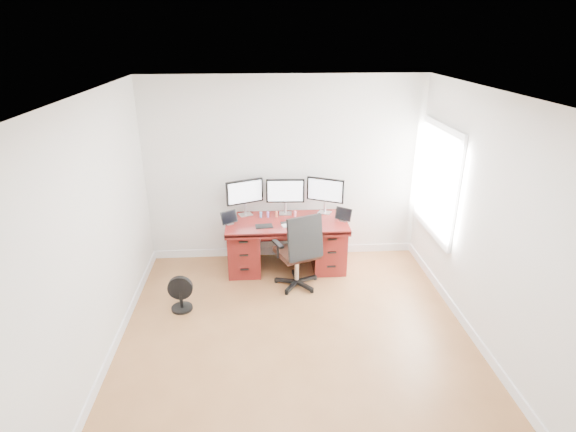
{
  "coord_description": "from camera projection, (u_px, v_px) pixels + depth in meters",
  "views": [
    {
      "loc": [
        -0.38,
        -3.99,
        3.24
      ],
      "look_at": [
        0.0,
        1.5,
        0.95
      ],
      "focal_mm": 28.0,
      "sensor_mm": 36.0,
      "label": 1
    }
  ],
  "objects": [
    {
      "name": "tablet_right",
      "position": [
        344.0,
        215.0,
        6.29
      ],
      "size": [
        0.23,
        0.19,
        0.19
      ],
      "rotation": [
        0.0,
        0.0,
        -0.63
      ],
      "color": "silver",
      "rests_on": "desk"
    },
    {
      "name": "right_wall",
      "position": [
        489.0,
        226.0,
        4.65
      ],
      "size": [
        0.1,
        4.5,
        2.7
      ],
      "color": "white",
      "rests_on": "ground"
    },
    {
      "name": "back_wall",
      "position": [
        284.0,
        171.0,
        6.5
      ],
      "size": [
        4.0,
        0.1,
        2.7
      ],
      "primitive_type": "cube",
      "color": "white",
      "rests_on": "ground"
    },
    {
      "name": "figurine_blue",
      "position": [
        261.0,
        214.0,
        6.41
      ],
      "size": [
        0.04,
        0.04,
        0.09
      ],
      "color": "#6B9FE7",
      "rests_on": "desk"
    },
    {
      "name": "monitor_right",
      "position": [
        325.0,
        191.0,
        6.47
      ],
      "size": [
        0.51,
        0.27,
        0.53
      ],
      "rotation": [
        0.0,
        0.0,
        -0.45
      ],
      "color": "silver",
      "rests_on": "desk"
    },
    {
      "name": "ground",
      "position": [
        297.0,
        347.0,
        4.95
      ],
      "size": [
        4.5,
        4.5,
        0.0
      ],
      "primitive_type": "plane",
      "color": "#916037",
      "rests_on": "ground"
    },
    {
      "name": "tablet_left",
      "position": [
        229.0,
        218.0,
        6.19
      ],
      "size": [
        0.24,
        0.19,
        0.19
      ],
      "rotation": [
        0.0,
        0.0,
        0.58
      ],
      "color": "silver",
      "rests_on": "desk"
    },
    {
      "name": "floor_fan",
      "position": [
        181.0,
        294.0,
        5.54
      ],
      "size": [
        0.31,
        0.26,
        0.45
      ],
      "rotation": [
        0.0,
        0.0,
        0.01
      ],
      "color": "black",
      "rests_on": "ground"
    },
    {
      "name": "keyboard",
      "position": [
        291.0,
        225.0,
        6.17
      ],
      "size": [
        0.28,
        0.17,
        0.01
      ],
      "primitive_type": "cube",
      "rotation": [
        0.0,
        0.0,
        0.26
      ],
      "color": "white",
      "rests_on": "desk"
    },
    {
      "name": "desk",
      "position": [
        286.0,
        242.0,
        6.48
      ],
      "size": [
        1.7,
        0.8,
        0.75
      ],
      "color": "#5E1412",
      "rests_on": "ground"
    },
    {
      "name": "office_chair",
      "position": [
        299.0,
        263.0,
        5.99
      ],
      "size": [
        0.75,
        0.75,
        1.09
      ],
      "rotation": [
        0.0,
        0.0,
        0.38
      ],
      "color": "black",
      "rests_on": "ground"
    },
    {
      "name": "trackpad",
      "position": [
        301.0,
        225.0,
        6.19
      ],
      "size": [
        0.17,
        0.17,
        0.01
      ],
      "primitive_type": "cube",
      "rotation": [
        0.0,
        0.0,
        0.27
      ],
      "color": "silver",
      "rests_on": "desk"
    },
    {
      "name": "figurine_orange",
      "position": [
        277.0,
        214.0,
        6.43
      ],
      "size": [
        0.04,
        0.04,
        0.09
      ],
      "color": "#E66844",
      "rests_on": "desk"
    },
    {
      "name": "phone",
      "position": [
        286.0,
        223.0,
        6.25
      ],
      "size": [
        0.15,
        0.11,
        0.01
      ],
      "primitive_type": "cube",
      "rotation": [
        0.0,
        0.0,
        0.29
      ],
      "color": "black",
      "rests_on": "desk"
    },
    {
      "name": "drawing_tablet",
      "position": [
        264.0,
        226.0,
        6.14
      ],
      "size": [
        0.25,
        0.17,
        0.01
      ],
      "primitive_type": "cube",
      "rotation": [
        0.0,
        0.0,
        0.09
      ],
      "color": "black",
      "rests_on": "desk"
    },
    {
      "name": "monitor_center",
      "position": [
        285.0,
        192.0,
        6.44
      ],
      "size": [
        0.55,
        0.15,
        0.53
      ],
      "rotation": [
        0.0,
        0.0,
        -0.05
      ],
      "color": "silver",
      "rests_on": "desk"
    },
    {
      "name": "figurine_purple",
      "position": [
        268.0,
        214.0,
        6.42
      ],
      "size": [
        0.04,
        0.04,
        0.09
      ],
      "color": "#B06FD2",
      "rests_on": "desk"
    },
    {
      "name": "monitor_left",
      "position": [
        245.0,
        193.0,
        6.4
      ],
      "size": [
        0.52,
        0.24,
        0.53
      ],
      "rotation": [
        0.0,
        0.0,
        0.39
      ],
      "color": "silver",
      "rests_on": "desk"
    },
    {
      "name": "figurine_pink",
      "position": [
        295.0,
        213.0,
        6.45
      ],
      "size": [
        0.04,
        0.04,
        0.09
      ],
      "color": "pink",
      "rests_on": "desk"
    }
  ]
}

